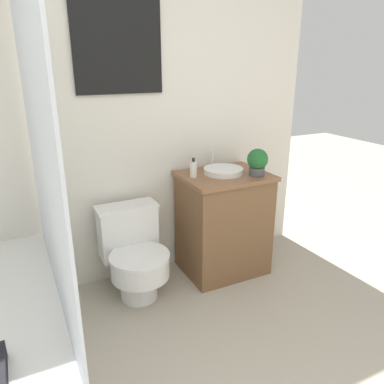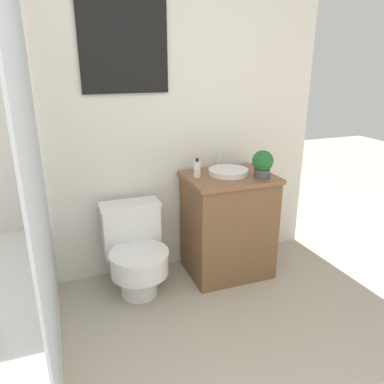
% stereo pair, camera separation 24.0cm
% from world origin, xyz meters
% --- Properties ---
extents(wall_back, '(3.26, 0.07, 2.50)m').
position_xyz_m(wall_back, '(0.00, 2.18, 1.26)').
color(wall_back, silver).
rests_on(wall_back, ground_plane).
extents(toilet, '(0.42, 0.54, 0.62)m').
position_xyz_m(toilet, '(0.10, 1.88, 0.31)').
color(toilet, white).
rests_on(toilet, ground_plane).
extents(vanity, '(0.63, 0.50, 0.78)m').
position_xyz_m(vanity, '(0.81, 1.89, 0.39)').
color(vanity, brown).
rests_on(vanity, ground_plane).
extents(sink, '(0.29, 0.32, 0.13)m').
position_xyz_m(sink, '(0.81, 1.91, 0.80)').
color(sink, white).
rests_on(sink, vanity).
extents(soap_bottle, '(0.05, 0.05, 0.14)m').
position_xyz_m(soap_bottle, '(0.57, 1.92, 0.84)').
color(soap_bottle, silver).
rests_on(soap_bottle, vanity).
extents(potted_plant, '(0.15, 0.15, 0.20)m').
position_xyz_m(potted_plant, '(0.99, 1.75, 0.89)').
color(potted_plant, '#4C4C51').
rests_on(potted_plant, vanity).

